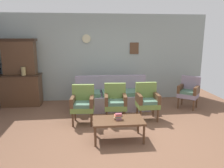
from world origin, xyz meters
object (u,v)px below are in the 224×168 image
armchair_by_doorway (115,101)px  book_stack_on_table (118,116)px  floral_couch (112,97)px  armchair_near_couch_end (147,100)px  vase_on_cabinet (23,71)px  side_cabinet (22,90)px  floor_vase_by_wall (196,90)px  wingback_chair_by_fireplace (189,91)px  coffee_table (118,122)px  armchair_row_middle (83,103)px

armchair_by_doorway → book_stack_on_table: 1.01m
floral_couch → armchair_near_couch_end: 1.22m
vase_on_cabinet → armchair_by_doorway: vase_on_cabinet is taller
side_cabinet → book_stack_on_table: size_ratio=7.19×
side_cabinet → floor_vase_by_wall: (5.40, -0.10, -0.13)m
armchair_by_doorway → book_stack_on_table: bearing=-93.6°
side_cabinet → armchair_near_couch_end: 3.72m
side_cabinet → wingback_chair_by_fireplace: size_ratio=1.28×
coffee_table → floor_vase_by_wall: 3.73m
wingback_chair_by_fireplace → coffee_table: wingback_chair_by_fireplace is taller
armchair_near_couch_end → coffee_table: (-0.85, -1.03, -0.12)m
wingback_chair_by_fireplace → book_stack_on_table: bearing=-142.3°
armchair_by_doorway → book_stack_on_table: (-0.06, -1.01, -0.01)m
armchair_row_middle → book_stack_on_table: bearing=-52.6°
wingback_chair_by_fireplace → floor_vase_by_wall: size_ratio=1.34×
vase_on_cabinet → armchair_by_doorway: 2.86m
armchair_row_middle → armchair_near_couch_end: size_ratio=1.00×
side_cabinet → armchair_near_couch_end: side_cabinet is taller
vase_on_cabinet → armchair_by_doorway: size_ratio=0.27×
vase_on_cabinet → armchair_row_middle: 2.27m
armchair_near_couch_end → book_stack_on_table: size_ratio=5.60×
vase_on_cabinet → coffee_table: 3.43m
vase_on_cabinet → wingback_chair_by_fireplace: vase_on_cabinet is taller
armchair_near_couch_end → armchair_by_doorway: bearing=-179.1°
armchair_row_middle → armchair_by_doorway: bearing=5.2°
wingback_chair_by_fireplace → floral_couch: bearing=175.3°
armchair_row_middle → armchair_by_doorway: same height
floral_couch → floor_vase_by_wall: 2.80m
book_stack_on_table → armchair_row_middle: bearing=127.4°
coffee_table → armchair_by_doorway: bearing=86.4°
vase_on_cabinet → floor_vase_by_wall: (5.25, 0.08, -0.72)m
vase_on_cabinet → book_stack_on_table: bearing=-44.1°
side_cabinet → floral_couch: 2.70m
vase_on_cabinet → armchair_near_couch_end: (3.26, -1.32, -0.55)m
floral_couch → armchair_row_middle: 1.29m
wingback_chair_by_fireplace → floor_vase_by_wall: (0.56, 0.65, -0.16)m
coffee_table → floor_vase_by_wall: floor_vase_by_wall is taller
side_cabinet → floral_couch: size_ratio=0.56×
floral_couch → armchair_near_couch_end: bearing=-49.7°
floor_vase_by_wall → armchair_by_doorway: bearing=-153.1°
vase_on_cabinet → wingback_chair_by_fireplace: 4.75m
wingback_chair_by_fireplace → armchair_near_couch_end: bearing=-152.5°
armchair_by_doorway → armchair_near_couch_end: (0.79, 0.01, 0.00)m
vase_on_cabinet → armchair_row_middle: bearing=-39.6°
coffee_table → armchair_row_middle: bearing=127.1°
vase_on_cabinet → armchair_near_couch_end: vase_on_cabinet is taller
armchair_row_middle → armchair_by_doorway: (0.78, 0.07, 0.00)m
coffee_table → armchair_near_couch_end: bearing=50.3°
floral_couch → armchair_row_middle: same height
armchair_by_doorway → floor_vase_by_wall: armchair_by_doorway is taller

